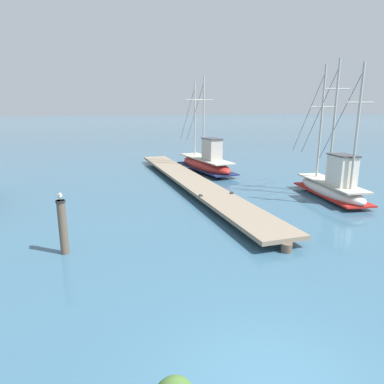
{
  "coord_description": "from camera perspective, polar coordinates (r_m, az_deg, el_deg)",
  "views": [
    {
      "loc": [
        -3.01,
        -3.78,
        4.54
      ],
      "look_at": [
        1.69,
        8.03,
        1.4
      ],
      "focal_mm": 32.18,
      "sensor_mm": 36.0,
      "label": 1
    }
  ],
  "objects": [
    {
      "name": "mooring_piling",
      "position": [
        11.56,
        -20.63,
        -5.33
      ],
      "size": [
        0.3,
        0.3,
        1.76
      ],
      "color": "brown",
      "rests_on": "ground"
    },
    {
      "name": "floating_dock",
      "position": [
        20.19,
        -0.21,
        1.94
      ],
      "size": [
        2.97,
        20.21,
        0.53
      ],
      "color": "gray",
      "rests_on": "ground"
    },
    {
      "name": "perched_seagull",
      "position": [
        11.29,
        -21.05,
        -0.56
      ],
      "size": [
        0.15,
        0.38,
        0.27
      ],
      "color": "gold",
      "rests_on": "mooring_piling"
    },
    {
      "name": "fishing_boat_0",
      "position": [
        18.84,
        22.26,
        1.14
      ],
      "size": [
        2.56,
        7.25,
        6.82
      ],
      "color": "silver",
      "rests_on": "ground"
    },
    {
      "name": "fishing_boat_1",
      "position": [
        24.69,
        2.34,
        4.92
      ],
      "size": [
        2.03,
        7.97,
        6.59
      ],
      "color": "#AD2823",
      "rests_on": "ground"
    }
  ]
}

